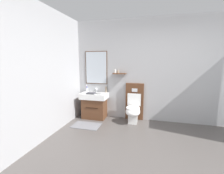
% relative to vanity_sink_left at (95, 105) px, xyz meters
% --- Properties ---
extents(wall_back, '(5.17, 0.27, 2.67)m').
position_rel_vanity_sink_left_xyz_m(wall_back, '(1.92, 0.26, 0.96)').
color(wall_back, '#A8A8AA').
rests_on(wall_back, ground).
extents(wall_left, '(0.12, 4.30, 2.67)m').
position_rel_vanity_sink_left_xyz_m(wall_left, '(-0.59, -1.83, 0.96)').
color(wall_left, '#A8A8AA').
rests_on(wall_left, ground).
extents(bath_mat, '(0.68, 0.44, 0.01)m').
position_rel_vanity_sink_left_xyz_m(bath_mat, '(0.00, -0.59, -0.37)').
color(bath_mat, slate).
rests_on(bath_mat, ground).
extents(vanity_sink_left, '(0.73, 0.47, 0.71)m').
position_rel_vanity_sink_left_xyz_m(vanity_sink_left, '(0.00, 0.00, 0.00)').
color(vanity_sink_left, '#56331E').
rests_on(vanity_sink_left, ground).
extents(tap_on_left_sink, '(0.03, 0.13, 0.11)m').
position_rel_vanity_sink_left_xyz_m(tap_on_left_sink, '(0.00, 0.17, 0.40)').
color(tap_on_left_sink, silver).
rests_on(tap_on_left_sink, vanity_sink_left).
extents(toilet, '(0.48, 0.62, 1.00)m').
position_rel_vanity_sink_left_xyz_m(toilet, '(1.10, -0.00, -0.00)').
color(toilet, '#56331E').
rests_on(toilet, ground).
extents(toothbrush_cup, '(0.07, 0.07, 0.20)m').
position_rel_vanity_sink_left_xyz_m(toothbrush_cup, '(-0.28, 0.16, 0.39)').
color(toothbrush_cup, silver).
rests_on(toothbrush_cup, vanity_sink_left).
extents(soap_dispenser, '(0.06, 0.06, 0.20)m').
position_rel_vanity_sink_left_xyz_m(soap_dispenser, '(0.29, 0.17, 0.42)').
color(soap_dispenser, gray).
rests_on(soap_dispenser, vanity_sink_left).
extents(folded_hand_towel, '(0.22, 0.16, 0.04)m').
position_rel_vanity_sink_left_xyz_m(folded_hand_towel, '(-0.04, -0.14, 0.36)').
color(folded_hand_towel, '#47474C').
rests_on(folded_hand_towel, vanity_sink_left).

